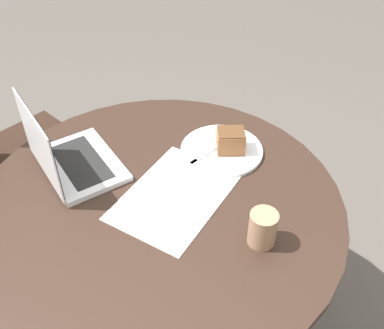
% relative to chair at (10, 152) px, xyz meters
% --- Properties ---
extents(ground_plane, '(12.00, 12.00, 0.00)m').
position_rel_chair_xyz_m(ground_plane, '(-0.42, -0.67, -0.50)').
color(ground_plane, '#4C4742').
extents(dining_table, '(1.05, 1.05, 0.71)m').
position_rel_chair_xyz_m(dining_table, '(-0.42, -0.67, 0.05)').
color(dining_table, black).
rests_on(dining_table, ground_plane).
extents(chair, '(0.59, 0.59, 0.98)m').
position_rel_chair_xyz_m(chair, '(0.00, 0.00, 0.00)').
color(chair, black).
rests_on(chair, ground_plane).
extents(paper_document, '(0.44, 0.39, 0.00)m').
position_rel_chair_xyz_m(paper_document, '(-0.40, -0.71, 0.21)').
color(paper_document, white).
rests_on(paper_document, dining_table).
extents(plate, '(0.26, 0.26, 0.01)m').
position_rel_chair_xyz_m(plate, '(-0.18, -0.84, 0.22)').
color(plate, silver).
rests_on(plate, dining_table).
extents(cake_slice, '(0.08, 0.09, 0.07)m').
position_rel_chair_xyz_m(cake_slice, '(-0.18, -0.86, 0.26)').
color(cake_slice, brown).
rests_on(cake_slice, plate).
extents(fork, '(0.14, 0.13, 0.00)m').
position_rel_chair_xyz_m(fork, '(-0.22, -0.79, 0.23)').
color(fork, silver).
rests_on(fork, plate).
extents(coffee_glass, '(0.07, 0.07, 0.10)m').
position_rel_chair_xyz_m(coffee_glass, '(-0.54, -0.95, 0.26)').
color(coffee_glass, '#997556').
rests_on(coffee_glass, dining_table).
extents(laptop, '(0.36, 0.35, 0.24)m').
position_rel_chair_xyz_m(laptop, '(-0.31, -0.38, 0.26)').
color(laptop, silver).
rests_on(laptop, dining_table).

